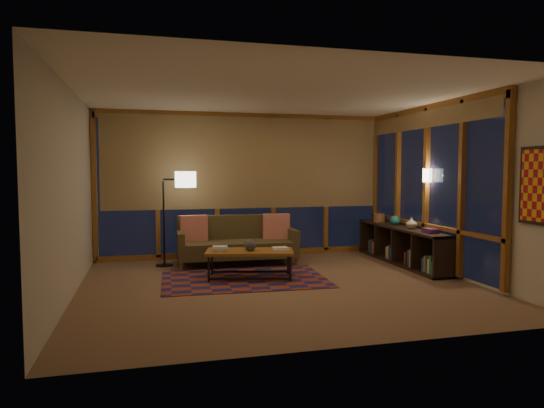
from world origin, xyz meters
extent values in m
cube|color=brown|center=(0.00, 0.00, 0.00)|extent=(5.50, 5.00, 0.01)
cube|color=white|center=(0.00, 0.00, 2.70)|extent=(5.50, 5.00, 0.01)
cube|color=beige|center=(0.00, 2.50, 1.35)|extent=(5.50, 0.01, 2.70)
cube|color=beige|center=(0.00, -2.50, 1.35)|extent=(5.50, 0.01, 2.70)
cube|color=beige|center=(-2.75, 0.00, 1.35)|extent=(0.01, 5.00, 2.70)
cube|color=beige|center=(2.75, 0.00, 1.35)|extent=(0.01, 5.00, 2.70)
cube|color=maroon|center=(-0.41, 0.48, 0.01)|extent=(2.49, 1.72, 0.01)
sphere|color=black|center=(-0.33, 0.47, 0.52)|extent=(0.19, 0.19, 0.18)
cylinder|color=#93613F|center=(2.47, 1.82, 0.73)|extent=(0.27, 0.27, 0.16)
sphere|color=#247E7A|center=(2.49, 1.25, 0.74)|extent=(0.19, 0.19, 0.17)
imported|color=tan|center=(2.49, 0.69, 0.75)|extent=(0.20, 0.20, 0.20)
camera|label=1|loc=(-1.79, -6.55, 1.63)|focal=32.00mm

